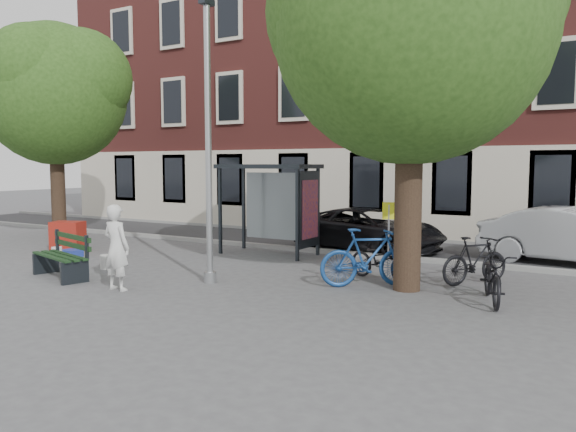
% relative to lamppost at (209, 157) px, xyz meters
% --- Properties ---
extents(ground, '(90.00, 90.00, 0.00)m').
position_rel_lamppost_xyz_m(ground, '(0.00, 0.00, -2.78)').
color(ground, '#4C4C4F').
rests_on(ground, ground).
extents(road, '(40.00, 4.00, 0.01)m').
position_rel_lamppost_xyz_m(road, '(0.00, 7.00, -2.78)').
color(road, '#28282B').
rests_on(road, ground).
extents(curb_near, '(40.00, 0.25, 0.12)m').
position_rel_lamppost_xyz_m(curb_near, '(0.00, 5.00, -2.72)').
color(curb_near, gray).
rests_on(curb_near, ground).
extents(curb_far, '(40.00, 0.25, 0.12)m').
position_rel_lamppost_xyz_m(curb_far, '(0.00, 9.00, -2.72)').
color(curb_far, gray).
rests_on(curb_far, ground).
extents(building_row, '(30.00, 8.00, 14.00)m').
position_rel_lamppost_xyz_m(building_row, '(0.00, 13.00, 4.22)').
color(building_row, brown).
rests_on(building_row, ground).
extents(lamppost, '(0.28, 0.35, 6.11)m').
position_rel_lamppost_xyz_m(lamppost, '(0.00, 0.00, 0.00)').
color(lamppost, '#9EA0A3').
rests_on(lamppost, ground).
extents(tree_right, '(5.76, 5.60, 8.20)m').
position_rel_lamppost_xyz_m(tree_right, '(4.01, 1.38, 2.83)').
color(tree_right, black).
rests_on(tree_right, ground).
extents(tree_left, '(5.18, 4.86, 7.40)m').
position_rel_lamppost_xyz_m(tree_left, '(-8.99, 2.88, 2.43)').
color(tree_left, black).
rests_on(tree_left, ground).
extents(bus_shelter, '(2.85, 1.45, 2.62)m').
position_rel_lamppost_xyz_m(bus_shelter, '(-0.61, 4.11, -0.87)').
color(bus_shelter, '#1E2328').
rests_on(bus_shelter, ground).
extents(painter, '(0.66, 0.44, 1.80)m').
position_rel_lamppost_xyz_m(painter, '(-1.20, -1.57, -1.89)').
color(painter, silver).
rests_on(painter, ground).
extents(bench, '(2.02, 1.11, 0.99)m').
position_rel_lamppost_xyz_m(bench, '(-3.28, -1.30, -2.33)').
color(bench, '#1E2328').
rests_on(bench, ground).
extents(bike_a, '(1.87, 1.13, 0.93)m').
position_rel_lamppost_xyz_m(bike_a, '(3.18, 2.18, -2.32)').
color(bike_a, black).
rests_on(bike_a, ground).
extents(bike_b, '(2.03, 1.76, 1.26)m').
position_rel_lamppost_xyz_m(bike_b, '(3.18, 1.39, -2.15)').
color(bike_b, navy).
rests_on(bike_b, ground).
extents(bike_c, '(1.19, 1.97, 0.98)m').
position_rel_lamppost_xyz_m(bike_c, '(5.76, 1.26, -2.29)').
color(bike_c, black).
rests_on(bike_c, ground).
extents(bike_d, '(1.44, 1.73, 1.06)m').
position_rel_lamppost_xyz_m(bike_d, '(5.10, 2.80, -2.25)').
color(bike_d, black).
rests_on(bike_d, ground).
extents(car_dark, '(4.93, 2.75, 1.30)m').
position_rel_lamppost_xyz_m(car_dark, '(1.25, 6.08, -2.13)').
color(car_dark, black).
rests_on(car_dark, ground).
extents(car_silver, '(4.66, 2.12, 1.48)m').
position_rel_lamppost_xyz_m(car_silver, '(6.72, 6.61, -2.04)').
color(car_silver, '#9EA1A5').
rests_on(car_silver, ground).
extents(red_stand, '(1.06, 0.89, 0.90)m').
position_rel_lamppost_xyz_m(red_stand, '(-6.56, 1.43, -2.33)').
color(red_stand, maroon).
rests_on(red_stand, ground).
extents(blue_crate, '(0.56, 0.41, 0.20)m').
position_rel_lamppost_xyz_m(blue_crate, '(-5.61, 0.79, -2.68)').
color(blue_crate, '#213698').
rests_on(blue_crate, ground).
extents(bucket_a, '(0.29, 0.29, 0.36)m').
position_rel_lamppost_xyz_m(bucket_a, '(-3.00, -0.08, -2.60)').
color(bucket_a, silver).
rests_on(bucket_a, ground).
extents(bucket_b, '(0.36, 0.36, 0.36)m').
position_rel_lamppost_xyz_m(bucket_b, '(-5.48, 0.21, -2.60)').
color(bucket_b, white).
rests_on(bucket_b, ground).
extents(bucket_c, '(0.36, 0.36, 0.36)m').
position_rel_lamppost_xyz_m(bucket_c, '(-3.28, -0.03, -2.60)').
color(bucket_c, silver).
rests_on(bucket_c, ground).
extents(notice_sign, '(0.30, 0.12, 1.75)m').
position_rel_lamppost_xyz_m(notice_sign, '(3.19, 2.59, -1.55)').
color(notice_sign, '#9EA0A3').
rests_on(notice_sign, ground).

